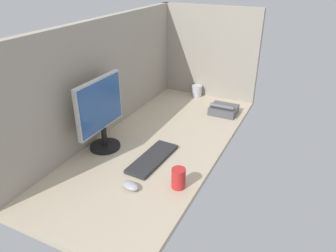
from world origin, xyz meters
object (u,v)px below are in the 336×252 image
(mouse, at_px, (131,186))
(monitor, at_px, (101,112))
(keyboard, at_px, (152,158))
(mug_steel, at_px, (197,91))
(desk_phone, at_px, (223,110))
(mug_red_plastic, at_px, (179,178))

(mouse, bearing_deg, monitor, 66.63)
(keyboard, bearing_deg, mug_steel, 10.38)
(mug_steel, bearing_deg, keyboard, -172.65)
(keyboard, bearing_deg, mouse, -171.71)
(mouse, xyz_separation_m, desk_phone, (1.04, -0.15, 0.01))
(monitor, distance_m, desk_phone, 0.94)
(monitor, relative_size, mug_steel, 4.76)
(mug_red_plastic, bearing_deg, mouse, 119.09)
(keyboard, distance_m, mouse, 0.27)
(mug_steel, height_order, desk_phone, mug_steel)
(mug_steel, bearing_deg, mouse, -173.09)
(keyboard, xyz_separation_m, mouse, (-0.27, -0.02, 0.01))
(mouse, distance_m, desk_phone, 1.05)
(monitor, height_order, mug_red_plastic, monitor)
(mouse, distance_m, mug_steel, 1.29)
(keyboard, relative_size, desk_phone, 1.94)
(monitor, xyz_separation_m, mouse, (-0.27, -0.35, -0.22))
(mug_steel, bearing_deg, mug_red_plastic, -162.86)
(monitor, relative_size, desk_phone, 2.25)
(mug_red_plastic, xyz_separation_m, desk_phone, (0.93, 0.06, -0.02))
(desk_phone, bearing_deg, monitor, 147.20)
(keyboard, relative_size, mouse, 3.85)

